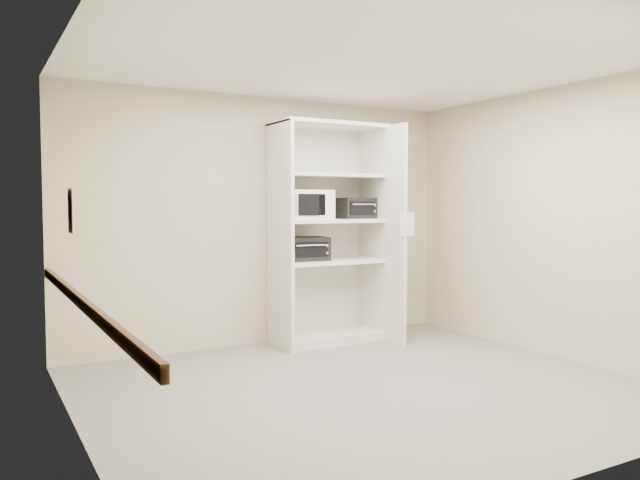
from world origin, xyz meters
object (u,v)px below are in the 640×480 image
shelving_unit (331,240)px  microwave (305,205)px  toaster_oven_lower (305,249)px  toaster_oven_upper (355,208)px

shelving_unit → microwave: (-0.34, -0.01, 0.40)m
shelving_unit → toaster_oven_lower: 0.33m
toaster_oven_lower → microwave: bearing=-119.4°
microwave → shelving_unit: bearing=0.1°
microwave → toaster_oven_lower: bearing=51.9°
shelving_unit → toaster_oven_upper: size_ratio=5.90×
shelving_unit → toaster_oven_upper: (0.31, 0.01, 0.36)m
shelving_unit → microwave: 0.53m
shelving_unit → toaster_oven_lower: shelving_unit is taller
shelving_unit → microwave: bearing=-177.7°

